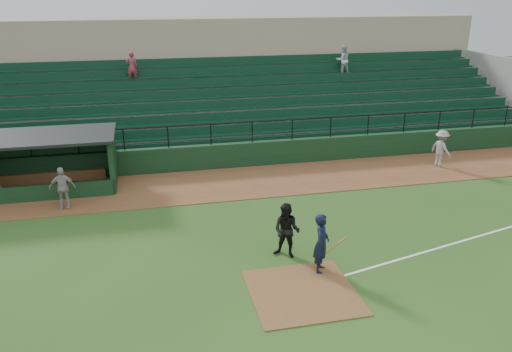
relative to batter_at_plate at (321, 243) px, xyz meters
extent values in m
plane|color=#294E19|center=(-0.89, -0.02, -0.95)|extent=(90.00, 90.00, 0.00)
cube|color=brown|center=(-0.89, 7.98, -0.94)|extent=(40.00, 4.00, 0.03)
cube|color=brown|center=(-0.89, -1.02, -0.94)|extent=(3.00, 3.00, 0.03)
cube|color=white|center=(7.11, 1.18, -0.95)|extent=(17.49, 4.44, 0.01)
cube|color=black|center=(-0.89, 10.18, -0.35)|extent=(36.00, 0.35, 1.20)
cylinder|color=black|center=(-0.89, 10.18, 1.25)|extent=(36.00, 0.06, 0.06)
cube|color=slate|center=(-0.89, 15.08, 0.85)|extent=(36.00, 9.00, 3.60)
cube|color=#0D3320|center=(-0.89, 14.58, 1.30)|extent=(34.56, 8.00, 4.05)
cube|color=slate|center=(17.11, 15.13, 1.15)|extent=(0.35, 9.50, 4.20)
cube|color=gray|center=(-0.89, 21.58, 2.25)|extent=(38.00, 3.00, 6.40)
cube|color=slate|center=(-0.89, 19.58, 2.75)|extent=(36.00, 2.00, 0.20)
imported|color=silver|center=(7.31, 16.88, 3.10)|extent=(0.88, 0.68, 1.80)
imported|color=brown|center=(-5.34, 16.88, 3.07)|extent=(0.63, 0.42, 1.73)
cube|color=black|center=(-10.64, 10.38, 0.20)|extent=(8.50, 0.20, 2.30)
cube|color=black|center=(-6.39, 9.08, 0.20)|extent=(0.20, 2.60, 2.30)
cube|color=black|center=(-10.64, 9.08, 1.41)|extent=(8.90, 3.20, 0.12)
cube|color=olive|center=(-10.64, 9.98, -0.70)|extent=(7.65, 0.40, 0.50)
cube|color=black|center=(-10.64, 7.73, -0.60)|extent=(8.50, 0.12, 0.70)
imported|color=black|center=(0.00, 0.00, 0.00)|extent=(0.72, 0.82, 1.90)
cylinder|color=olive|center=(0.40, -0.20, 0.00)|extent=(0.79, 0.34, 0.35)
imported|color=black|center=(-0.77, 1.11, -0.04)|extent=(1.13, 1.08, 1.83)
imported|color=gray|center=(8.98, 8.00, -0.02)|extent=(0.93, 1.29, 1.80)
imported|color=#A7A29C|center=(-8.25, 6.75, -0.08)|extent=(1.00, 0.43, 1.69)
camera|label=1|loc=(-4.98, -12.93, 7.22)|focal=35.73mm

